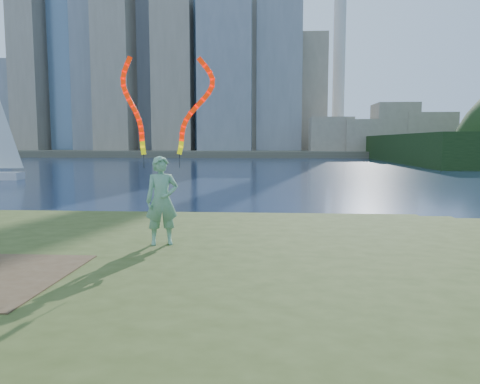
{
  "coord_description": "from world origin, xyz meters",
  "views": [
    {
      "loc": [
        2.69,
        -10.14,
        2.95
      ],
      "look_at": [
        1.93,
        1.0,
        1.75
      ],
      "focal_mm": 35.0,
      "sensor_mm": 36.0,
      "label": 1
    }
  ],
  "objects": [
    {
      "name": "woman_with_ribbons",
      "position": [
        0.39,
        -0.53,
        2.19
      ],
      "size": [
        2.04,
        0.79,
        4.21
      ],
      "rotation": [
        0.0,
        0.0,
        0.32
      ],
      "color": "#1A713A",
      "rests_on": "grassy_knoll"
    },
    {
      "name": "far_shore",
      "position": [
        0.0,
        95.0,
        0.6
      ],
      "size": [
        320.0,
        40.0,
        1.2
      ],
      "primitive_type": "cube",
      "color": "brown",
      "rests_on": "ground"
    },
    {
      "name": "grassy_knoll",
      "position": [
        0.0,
        -2.3,
        0.34
      ],
      "size": [
        20.0,
        18.0,
        0.8
      ],
      "color": "#364518",
      "rests_on": "ground"
    },
    {
      "name": "ground",
      "position": [
        0.0,
        0.0,
        0.0
      ],
      "size": [
        320.0,
        320.0,
        0.0
      ],
      "primitive_type": "plane",
      "color": "#1B2944",
      "rests_on": "ground"
    }
  ]
}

